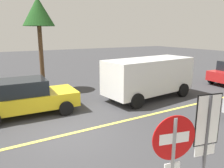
# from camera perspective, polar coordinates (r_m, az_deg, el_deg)

# --- Properties ---
(ground_plane) EXTENTS (80.00, 80.00, 0.00)m
(ground_plane) POSITION_cam_1_polar(r_m,az_deg,el_deg) (8.35, -11.27, -12.62)
(ground_plane) COLOR #38383A
(lane_marking_centre) EXTENTS (28.00, 0.16, 0.01)m
(lane_marking_centre) POSITION_cam_1_polar(r_m,az_deg,el_deg) (9.64, 5.98, -8.79)
(lane_marking_centre) COLOR #E0D14C
(stop_sign) EXTENTS (0.74, 0.21, 2.34)m
(stop_sign) POSITION_cam_1_polar(r_m,az_deg,el_deg) (3.91, 15.36, -18.00)
(stop_sign) COLOR gray
(stop_sign) RESTS_ON ground_plane
(speed_limit_sign) EXTENTS (0.53, 0.13, 2.52)m
(speed_limit_sign) POSITION_cam_1_polar(r_m,az_deg,el_deg) (4.56, 23.14, -11.58)
(speed_limit_sign) COLOR #4C4C51
(speed_limit_sign) RESTS_ON ground_plane
(white_van) EXTENTS (5.37, 2.66, 2.20)m
(white_van) POSITION_cam_1_polar(r_m,az_deg,el_deg) (12.44, 9.57, 2.17)
(white_van) COLOR white
(white_van) RESTS_ON ground_plane
(car_yellow_crossing) EXTENTS (4.37, 2.27, 1.60)m
(car_yellow_crossing) POSITION_cam_1_polar(r_m,az_deg,el_deg) (10.55, -21.27, -3.10)
(car_yellow_crossing) COLOR gold
(car_yellow_crossing) RESTS_ON ground_plane
(tree_left_verge) EXTENTS (1.86, 1.86, 5.63)m
(tree_left_verge) POSITION_cam_1_polar(r_m,az_deg,el_deg) (14.32, -18.47, 16.84)
(tree_left_verge) COLOR #513823
(tree_left_verge) RESTS_ON ground_plane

